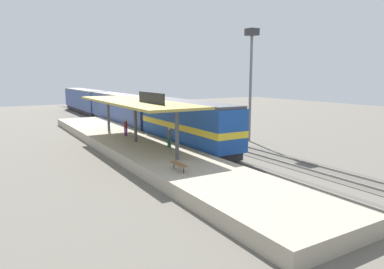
{
  "coord_description": "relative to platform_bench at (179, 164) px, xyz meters",
  "views": [
    {
      "loc": [
        -16.38,
        -29.83,
        6.93
      ],
      "look_at": [
        -1.38,
        -4.73,
        2.0
      ],
      "focal_mm": 32.64,
      "sensor_mm": 36.0,
      "label": 1
    }
  ],
  "objects": [
    {
      "name": "ground_plane",
      "position": [
        8.0,
        10.78,
        -1.34
      ],
      "size": [
        120.0,
        120.0,
        0.0
      ],
      "primitive_type": "plane",
      "color": "#666056"
    },
    {
      "name": "track_near",
      "position": [
        6.0,
        10.78,
        -1.31
      ],
      "size": [
        3.2,
        110.0,
        0.16
      ],
      "color": "#565249",
      "rests_on": "ground"
    },
    {
      "name": "track_far",
      "position": [
        10.6,
        10.78,
        -1.31
      ],
      "size": [
        3.2,
        110.0,
        0.16
      ],
      "color": "#565249",
      "rests_on": "ground"
    },
    {
      "name": "platform",
      "position": [
        1.4,
        10.78,
        -0.89
      ],
      "size": [
        6.0,
        44.0,
        0.9
      ],
      "primitive_type": "cube",
      "color": "#A89E89",
      "rests_on": "ground"
    },
    {
      "name": "station_canopy",
      "position": [
        1.4,
        10.69,
        3.19
      ],
      "size": [
        5.2,
        18.0,
        4.7
      ],
      "color": "#47474C",
      "rests_on": "platform"
    },
    {
      "name": "platform_bench",
      "position": [
        0.0,
        0.0,
        0.0
      ],
      "size": [
        0.44,
        1.7,
        0.5
      ],
      "color": "#333338",
      "rests_on": "platform"
    },
    {
      "name": "locomotive",
      "position": [
        6.0,
        9.25,
        1.07
      ],
      "size": [
        2.93,
        14.43,
        4.44
      ],
      "color": "#28282D",
      "rests_on": "track_near"
    },
    {
      "name": "passenger_carriage_front",
      "position": [
        6.0,
        27.25,
        0.97
      ],
      "size": [
        2.9,
        20.0,
        4.24
      ],
      "color": "#28282D",
      "rests_on": "track_near"
    },
    {
      "name": "passenger_carriage_rear",
      "position": [
        6.0,
        48.05,
        0.97
      ],
      "size": [
        2.9,
        20.0,
        4.24
      ],
      "color": "#28282D",
      "rests_on": "track_near"
    },
    {
      "name": "light_mast",
      "position": [
        13.8,
        9.45,
        7.05
      ],
      "size": [
        1.1,
        1.1,
        11.7
      ],
      "color": "slate",
      "rests_on": "ground"
    },
    {
      "name": "person_waiting",
      "position": [
        2.92,
        6.99,
        0.51
      ],
      "size": [
        0.34,
        0.34,
        1.71
      ],
      "color": "#23603D",
      "rests_on": "platform"
    },
    {
      "name": "person_walking",
      "position": [
        1.72,
        14.25,
        0.51
      ],
      "size": [
        0.34,
        0.34,
        1.71
      ],
      "color": "#663375",
      "rests_on": "platform"
    }
  ]
}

